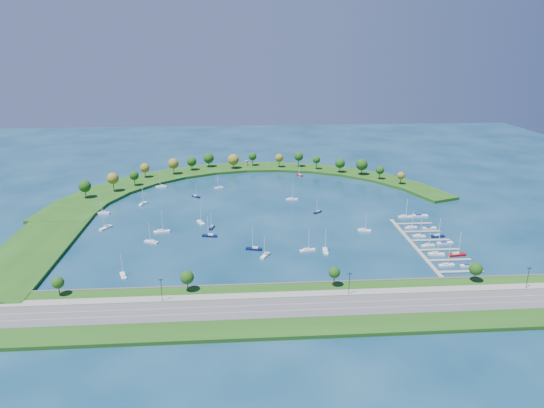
{
  "coord_description": "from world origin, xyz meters",
  "views": [
    {
      "loc": [
        -16.53,
        -302.1,
        106.07
      ],
      "look_at": [
        5.0,
        5.0,
        4.0
      ],
      "focal_mm": 32.43,
      "sensor_mm": 36.0,
      "label": 1
    }
  ],
  "objects": [
    {
      "name": "moored_boat_2",
      "position": [
        -40.51,
        -17.68,
        0.91
      ],
      "size": [
        5.69,
        8.47,
        12.18
      ],
      "rotation": [
        0.0,
        0.0,
        5.16
      ],
      "color": "white",
      "rests_on": "ground"
    },
    {
      "name": "moored_boat_8",
      "position": [
        -62.19,
        -31.6,
        0.96
      ],
      "size": [
        9.59,
        4.32,
        13.61
      ],
      "rotation": [
        0.0,
        0.0,
        0.19
      ],
      "color": "white",
      "rests_on": "ground"
    },
    {
      "name": "south_shoreline",
      "position": [
        0.03,
        -122.88,
        1.0
      ],
      "size": [
        420.0,
        43.1,
        11.6
      ],
      "color": "#1F4913",
      "rests_on": "ground"
    },
    {
      "name": "moored_boat_5",
      "position": [
        28.41,
        -65.99,
        0.92
      ],
      "size": [
        2.99,
        8.63,
        12.46
      ],
      "rotation": [
        0.0,
        0.0,
        1.5
      ],
      "color": "white",
      "rests_on": "ground"
    },
    {
      "name": "moored_boat_13",
      "position": [
        19.07,
        -64.11,
        0.91
      ],
      "size": [
        8.67,
        4.25,
        12.28
      ],
      "rotation": [
        0.0,
        0.0,
        0.24
      ],
      "color": "white",
      "rests_on": "ground"
    },
    {
      "name": "moored_boat_10",
      "position": [
        -82.5,
        22.3,
        0.9
      ],
      "size": [
        5.1,
        8.3,
        11.83
      ],
      "rotation": [
        0.0,
        0.0,
        1.19
      ],
      "color": "white",
      "rests_on": "ground"
    },
    {
      "name": "harbor_tower",
      "position": [
        -9.67,
        120.24,
        4.33
      ],
      "size": [
        2.6,
        2.6,
        4.54
      ],
      "color": "gray",
      "rests_on": "breakwater"
    },
    {
      "name": "breakwater_trees",
      "position": [
        -17.64,
        89.3,
        10.27
      ],
      "size": [
        237.79,
        93.44,
        14.17
      ],
      "color": "#382314",
      "rests_on": "breakwater"
    },
    {
      "name": "docked_boat_4",
      "position": [
        85.53,
        -62.23,
        0.88
      ],
      "size": [
        7.64,
        3.01,
        10.92
      ],
      "rotation": [
        0.0,
        0.0,
        0.13
      ],
      "color": "white",
      "rests_on": "ground"
    },
    {
      "name": "moored_boat_0",
      "position": [
        33.95,
        89.96,
        0.85
      ],
      "size": [
        5.59,
        6.24,
        9.66
      ],
      "rotation": [
        0.0,
        0.0,
        2.26
      ],
      "color": "maroon",
      "rests_on": "ground"
    },
    {
      "name": "moored_boat_9",
      "position": [
        -33.36,
        -26.52,
        0.86
      ],
      "size": [
        3.31,
        7.25,
        10.29
      ],
      "rotation": [
        0.0,
        0.0,
        4.51
      ],
      "color": "#0A0E41",
      "rests_on": "ground"
    },
    {
      "name": "moored_boat_16",
      "position": [
        -104.91,
        4.2,
        0.93
      ],
      "size": [
        9.01,
        3.39,
        12.93
      ],
      "rotation": [
        0.0,
        0.0,
        3.03
      ],
      "color": "white",
      "rests_on": "ground"
    },
    {
      "name": "dock_system",
      "position": [
        85.3,
        -61.0,
        0.35
      ],
      "size": [
        24.28,
        82.0,
        1.6
      ],
      "color": "gray",
      "rests_on": "ground"
    },
    {
      "name": "docked_boat_1",
      "position": [
        95.99,
        -88.15,
        0.57
      ],
      "size": [
        7.66,
        2.4,
        1.55
      ],
      "rotation": [
        0.0,
        0.0,
        0.04
      ],
      "color": "white",
      "rests_on": "ground"
    },
    {
      "name": "docked_boat_0",
      "position": [
        85.53,
        -87.04,
        0.89
      ],
      "size": [
        7.98,
        2.96,
        11.47
      ],
      "rotation": [
        0.0,
        0.0,
        0.1
      ],
      "color": "white",
      "rests_on": "ground"
    },
    {
      "name": "docked_boat_6",
      "position": [
        85.54,
        -48.35,
        0.87
      ],
      "size": [
        7.33,
        2.97,
        10.47
      ],
      "rotation": [
        0.0,
        0.0,
        -0.14
      ],
      "color": "white",
      "rests_on": "ground"
    },
    {
      "name": "docked_boat_11",
      "position": [
        97.85,
        -15.34,
        0.75
      ],
      "size": [
        10.13,
        3.04,
        2.05
      ],
      "rotation": [
        0.0,
        0.0,
        -0.02
      ],
      "color": "white",
      "rests_on": "ground"
    },
    {
      "name": "moored_boat_3",
      "position": [
        -47.5,
        36.33,
        0.86
      ],
      "size": [
        6.5,
        6.22,
        10.34
      ],
      "rotation": [
        0.0,
        0.0,
        5.54
      ],
      "color": "#0A0E41",
      "rests_on": "ground"
    },
    {
      "name": "moored_boat_12",
      "position": [
        34.18,
        -3.29,
        0.85
      ],
      "size": [
        6.28,
        5.66,
        9.74
      ],
      "rotation": [
        0.0,
        0.0,
        3.83
      ],
      "color": "#0A0E41",
      "rests_on": "ground"
    },
    {
      "name": "moored_boat_17",
      "position": [
        -31.93,
        57.97,
        0.85
      ],
      "size": [
        6.96,
        3.74,
        9.86
      ],
      "rotation": [
        0.0,
        0.0,
        3.44
      ],
      "color": "white",
      "rests_on": "ground"
    },
    {
      "name": "moored_boat_19",
      "position": [
        -33.87,
        -39.78,
        0.92
      ],
      "size": [
        8.78,
        4.09,
        12.46
      ],
      "rotation": [
        0.0,
        0.0,
        2.93
      ],
      "color": "#0A0E41",
      "rests_on": "ground"
    },
    {
      "name": "moored_boat_6",
      "position": [
        -3.81,
        -69.18,
        0.89
      ],
      "size": [
        5.57,
        7.87,
        11.41
      ],
      "rotation": [
        0.0,
        0.0,
        4.22
      ],
      "color": "white",
      "rests_on": "ground"
    },
    {
      "name": "docked_boat_7",
      "position": [
        96.03,
        -49.39,
        0.89
      ],
      "size": [
        7.74,
        2.47,
        11.25
      ],
      "rotation": [
        0.0,
        0.0,
        0.04
      ],
      "color": "#0A0E41",
      "rests_on": "ground"
    },
    {
      "name": "docked_boat_5",
      "position": [
        95.97,
        -59.6,
        0.67
      ],
      "size": [
        9.15,
        3.66,
        1.82
      ],
      "rotation": [
        0.0,
        0.0,
        0.13
      ],
      "color": "white",
      "rests_on": "ground"
    },
    {
      "name": "moored_boat_14",
      "position": [
        -76.04,
        63.78,
        0.91
      ],
      "size": [
        8.33,
        2.88,
        12.02
      ],
      "rotation": [
        0.0,
        0.0,
        3.21
      ],
      "color": "white",
      "rests_on": "ground"
    },
    {
      "name": "moored_boat_18",
      "position": [
        -96.41,
        -22.69,
        0.92
      ],
      "size": [
        6.52,
        8.49,
        12.52
      ],
      "rotation": [
        0.0,
        0.0,
        4.16
      ],
      "color": "white",
      "rests_on": "ground"
    },
    {
      "name": "moored_boat_11",
      "position": [
        -9.23,
        -60.18,
        0.92
      ],
      "size": [
        8.85,
        4.5,
        12.53
      ],
      "rotation": [
        0.0,
        0.0,
        2.88
      ],
      "color": "#0A0E41",
      "rests_on": "ground"
    },
    {
      "name": "docked_boat_8",
      "position": [
        85.54,
        -34.94,
        0.87
      ],
      "size": [
        7.56,
        3.16,
        10.77
      ],
      "rotation": [
        0.0,
        0.0,
        0.16
      ],
      "color": "white",
      "rests_on": "ground"
    },
    {
      "name": "docked_boat_10",
      "position": [
        87.91,
        -16.33,
        0.92
      ],
      "size": [
        8.56,
        2.43,
        12.57
      ],
      "rotation": [
        0.0,
        0.0,
        -0.0
      ],
      "color": "white",
      "rests_on": "ground"
    },
    {
      "name": "ground",
      "position": [
        0.0,
        0.0,
        0.0
      ],
      "size": [
        700.0,
        700.0,
        0.0
      ],
      "primitive_type": "plane",
      "color": "#082C46",
      "rests_on": "ground"
    },
    {
      "name": "moored_boat_15",
      "position": [
        56.54,
        -37.43,
        0.89
      ],
      "size": [
        8.01,
        4.1,
        11.34
      ],
      "rotation": [
        0.0,
        0.0,
        -0.26
      ],
      "color": "white",
      "rests_on": "ground"
    },
    {
      "name": "breakwater",
      "position": [
        -46.33,
        48.72,
        0.99
      ],
      "size": [
        286.74,
        247.64,
        2.0
      ],
      "color": "#1F4913",
      "rests_on": "ground"
    },
    {
      "name": "docked_boat_2",
      "position": [
        85.52,
        -73.69,
        0.91
      ],
      "size": [
        8.59,
        3.56,
        12.25
      ],
      "rotation": [
        0.0,
        0.0,
        -0.15
      ],
      "color": "white",
      "rests_on": "ground"
    },
    {
      "name": "moored_boat_1",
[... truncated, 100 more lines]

